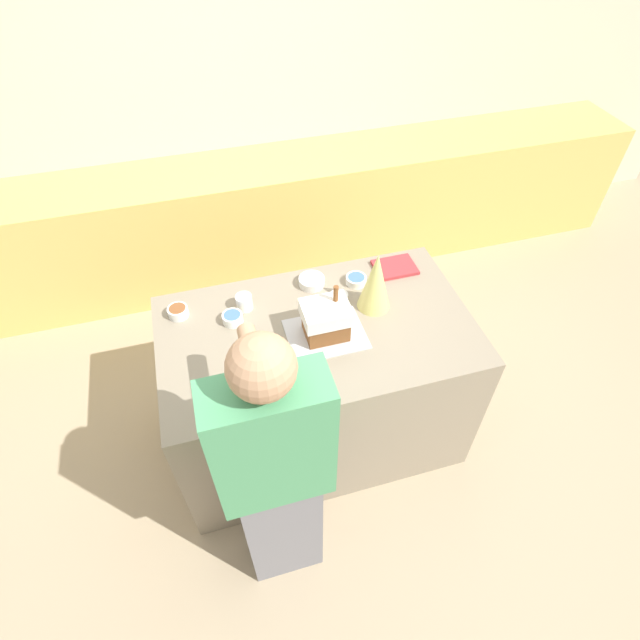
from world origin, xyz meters
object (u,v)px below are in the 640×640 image
candy_bowl_behind_tray (312,281)px  candy_bowl_beside_tree (339,297)px  mug (244,302)px  gingerbread_house (326,320)px  candy_bowl_front_corner (233,318)px  candy_bowl_near_tray_right (178,311)px  candy_bowl_center_rear (356,280)px  person (276,476)px  baking_tray (326,334)px  cookbook (395,267)px  decorative_tree (376,281)px

candy_bowl_behind_tray → candy_bowl_beside_tree: bearing=-55.3°
candy_bowl_beside_tree → mug: bearing=171.3°
gingerbread_house → candy_bowl_front_corner: size_ratio=2.65×
candy_bowl_front_corner → mug: bearing=47.6°
gingerbread_house → candy_bowl_near_tray_right: size_ratio=2.64×
candy_bowl_center_rear → candy_bowl_beside_tree: bearing=-142.1°
candy_bowl_behind_tray → mug: bearing=-168.2°
mug → person: person is taller
candy_bowl_center_rear → mug: 0.61m
candy_bowl_near_tray_right → candy_bowl_front_corner: 0.28m
candy_bowl_front_corner → candy_bowl_center_rear: size_ratio=0.92×
baking_tray → mug: size_ratio=4.45×
candy_bowl_center_rear → mug: mug is taller
gingerbread_house → candy_bowl_center_rear: size_ratio=2.44×
candy_bowl_beside_tree → cookbook: size_ratio=0.41×
candy_bowl_center_rear → candy_bowl_beside_tree: candy_bowl_center_rear is taller
decorative_tree → candy_bowl_near_tray_right: decorative_tree is taller
candy_bowl_center_rear → candy_bowl_near_tray_right: bearing=179.2°
candy_bowl_beside_tree → baking_tray: bearing=-122.0°
baking_tray → gingerbread_house: gingerbread_house is taller
decorative_tree → person: 1.04m
candy_bowl_front_corner → mug: 0.11m
decorative_tree → candy_bowl_center_rear: (-0.03, 0.19, -0.14)m
baking_tray → gingerbread_house: size_ratio=1.39×
cookbook → person: size_ratio=0.14×
candy_bowl_front_corner → candy_bowl_beside_tree: size_ratio=1.09×
candy_bowl_front_corner → person: (0.03, -0.83, -0.08)m
candy_bowl_front_corner → gingerbread_house: bearing=-26.6°
candy_bowl_front_corner → candy_bowl_center_rear: bearing=8.9°
candy_bowl_front_corner → candy_bowl_behind_tray: (0.45, 0.16, -0.00)m
candy_bowl_near_tray_right → candy_bowl_behind_tray: candy_bowl_near_tray_right is taller
mug → candy_bowl_near_tray_right: bearing=173.3°
candy_bowl_near_tray_right → mug: 0.33m
gingerbread_house → person: person is taller
candy_bowl_center_rear → baking_tray: bearing=-129.7°
decorative_tree → candy_bowl_beside_tree: (-0.16, 0.09, -0.15)m
candy_bowl_center_rear → candy_bowl_behind_tray: (-0.23, 0.05, 0.00)m
candy_bowl_behind_tray → cookbook: size_ratio=0.61×
cookbook → person: 1.34m
decorative_tree → person: (-0.68, -0.75, -0.22)m
candy_bowl_near_tray_right → candy_bowl_front_corner: (0.26, -0.12, -0.00)m
candy_bowl_front_corner → candy_bowl_beside_tree: (0.56, 0.01, -0.01)m
baking_tray → candy_bowl_near_tray_right: candy_bowl_near_tray_right is taller
baking_tray → candy_bowl_beside_tree: (0.14, 0.22, 0.02)m
candy_bowl_front_corner → cookbook: (0.93, 0.16, -0.02)m
gingerbread_house → candy_bowl_center_rear: gingerbread_house is taller
candy_bowl_beside_tree → candy_bowl_near_tray_right: bearing=172.1°
cookbook → candy_bowl_near_tray_right: bearing=-178.1°
baking_tray → cookbook: cookbook is taller
gingerbread_house → mug: gingerbread_house is taller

